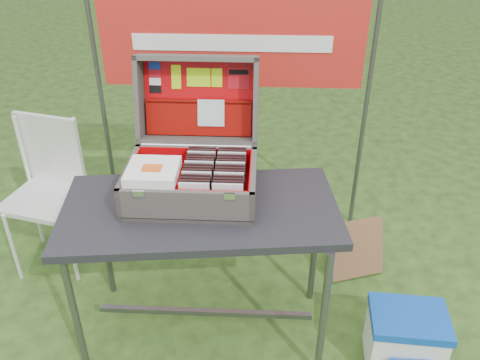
# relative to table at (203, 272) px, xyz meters

# --- Properties ---
(ground) EXTENTS (80.00, 80.00, 0.00)m
(ground) POSITION_rel_table_xyz_m (0.09, -0.05, -0.41)
(ground) COLOR #293A16
(ground) RESTS_ON ground
(table) EXTENTS (1.38, 0.80, 0.82)m
(table) POSITION_rel_table_xyz_m (0.00, 0.00, 0.00)
(table) COLOR black
(table) RESTS_ON ground
(table_top) EXTENTS (1.38, 0.80, 0.04)m
(table_top) POSITION_rel_table_xyz_m (0.00, 0.00, 0.39)
(table_top) COLOR black
(table_top) RESTS_ON ground
(table_leg_fl) EXTENTS (0.04, 0.04, 0.78)m
(table_leg_fl) POSITION_rel_table_xyz_m (-0.60, -0.27, -0.02)
(table_leg_fl) COLOR #59595B
(table_leg_fl) RESTS_ON ground
(table_leg_fr) EXTENTS (0.04, 0.04, 0.78)m
(table_leg_fr) POSITION_rel_table_xyz_m (0.60, -0.27, -0.02)
(table_leg_fr) COLOR #59595B
(table_leg_fr) RESTS_ON ground
(table_leg_bl) EXTENTS (0.04, 0.04, 0.78)m
(table_leg_bl) POSITION_rel_table_xyz_m (-0.60, 0.27, -0.02)
(table_leg_bl) COLOR #59595B
(table_leg_bl) RESTS_ON ground
(table_leg_br) EXTENTS (0.04, 0.04, 0.78)m
(table_leg_br) POSITION_rel_table_xyz_m (0.60, 0.27, -0.02)
(table_leg_br) COLOR #59595B
(table_leg_br) RESTS_ON ground
(table_brace) EXTENTS (1.16, 0.03, 0.03)m
(table_brace) POSITION_rel_table_xyz_m (0.00, -0.00, -0.29)
(table_brace) COLOR #59595B
(table_brace) RESTS_ON ground
(suitcase) EXTENTS (0.62, 0.60, 0.58)m
(suitcase) POSITION_rel_table_xyz_m (-0.05, 0.14, 0.70)
(suitcase) COLOR #605C57
(suitcase) RESTS_ON table
(suitcase_base_bottom) EXTENTS (0.62, 0.44, 0.02)m
(suitcase_base_bottom) POSITION_rel_table_xyz_m (-0.05, 0.08, 0.42)
(suitcase_base_bottom) COLOR #605C57
(suitcase_base_bottom) RESTS_ON table_top
(suitcase_base_wall_front) EXTENTS (0.62, 0.02, 0.17)m
(suitcase_base_wall_front) POSITION_rel_table_xyz_m (-0.05, -0.13, 0.49)
(suitcase_base_wall_front) COLOR #605C57
(suitcase_base_wall_front) RESTS_ON table_top
(suitcase_base_wall_back) EXTENTS (0.62, 0.02, 0.17)m
(suitcase_base_wall_back) POSITION_rel_table_xyz_m (-0.05, 0.29, 0.49)
(suitcase_base_wall_back) COLOR #605C57
(suitcase_base_wall_back) RESTS_ON table_top
(suitcase_base_wall_left) EXTENTS (0.02, 0.44, 0.17)m
(suitcase_base_wall_left) POSITION_rel_table_xyz_m (-0.35, 0.08, 0.49)
(suitcase_base_wall_left) COLOR #605C57
(suitcase_base_wall_left) RESTS_ON table_top
(suitcase_base_wall_right) EXTENTS (0.02, 0.44, 0.17)m
(suitcase_base_wall_right) POSITION_rel_table_xyz_m (0.25, 0.08, 0.49)
(suitcase_base_wall_right) COLOR #605C57
(suitcase_base_wall_right) RESTS_ON table_top
(suitcase_liner_floor) EXTENTS (0.57, 0.39, 0.01)m
(suitcase_liner_floor) POSITION_rel_table_xyz_m (-0.05, 0.08, 0.44)
(suitcase_liner_floor) COLOR red
(suitcase_liner_floor) RESTS_ON suitcase_base_bottom
(suitcase_latch_left) EXTENTS (0.05, 0.01, 0.03)m
(suitcase_latch_left) POSITION_rel_table_xyz_m (-0.25, -0.14, 0.57)
(suitcase_latch_left) COLOR silver
(suitcase_latch_left) RESTS_ON suitcase_base_wall_front
(suitcase_latch_right) EXTENTS (0.05, 0.01, 0.03)m
(suitcase_latch_right) POSITION_rel_table_xyz_m (0.15, -0.14, 0.57)
(suitcase_latch_right) COLOR silver
(suitcase_latch_right) RESTS_ON suitcase_base_wall_front
(suitcase_hinge) EXTENTS (0.56, 0.02, 0.02)m
(suitcase_hinge) POSITION_rel_table_xyz_m (-0.05, 0.30, 0.58)
(suitcase_hinge) COLOR silver
(suitcase_hinge) RESTS_ON suitcase_base_wall_back
(suitcase_lid_back) EXTENTS (0.62, 0.13, 0.44)m
(suitcase_lid_back) POSITION_rel_table_xyz_m (-0.05, 0.51, 0.75)
(suitcase_lid_back) COLOR #605C57
(suitcase_lid_back) RESTS_ON suitcase_base_wall_back
(suitcase_lid_rim_far) EXTENTS (0.62, 0.17, 0.06)m
(suitcase_lid_rim_far) POSITION_rel_table_xyz_m (-0.05, 0.49, 0.97)
(suitcase_lid_rim_far) COLOR #605C57
(suitcase_lid_rim_far) RESTS_ON suitcase_lid_back
(suitcase_lid_rim_near) EXTENTS (0.62, 0.17, 0.06)m
(suitcase_lid_rim_near) POSITION_rel_table_xyz_m (-0.05, 0.39, 0.57)
(suitcase_lid_rim_near) COLOR #605C57
(suitcase_lid_rim_near) RESTS_ON suitcase_lid_back
(suitcase_lid_rim_left) EXTENTS (0.02, 0.27, 0.47)m
(suitcase_lid_rim_left) POSITION_rel_table_xyz_m (-0.35, 0.44, 0.77)
(suitcase_lid_rim_left) COLOR #605C57
(suitcase_lid_rim_left) RESTS_ON suitcase_lid_back
(suitcase_lid_rim_right) EXTENTS (0.02, 0.27, 0.47)m
(suitcase_lid_rim_right) POSITION_rel_table_xyz_m (0.25, 0.44, 0.77)
(suitcase_lid_rim_right) COLOR #605C57
(suitcase_lid_rim_right) RESTS_ON suitcase_lid_back
(suitcase_lid_liner) EXTENTS (0.57, 0.10, 0.38)m
(suitcase_lid_liner) POSITION_rel_table_xyz_m (-0.05, 0.49, 0.76)
(suitcase_lid_liner) COLOR red
(suitcase_lid_liner) RESTS_ON suitcase_lid_back
(suitcase_liner_wall_front) EXTENTS (0.57, 0.01, 0.14)m
(suitcase_liner_wall_front) POSITION_rel_table_xyz_m (-0.05, -0.11, 0.50)
(suitcase_liner_wall_front) COLOR red
(suitcase_liner_wall_front) RESTS_ON suitcase_base_bottom
(suitcase_liner_wall_back) EXTENTS (0.57, 0.01, 0.14)m
(suitcase_liner_wall_back) POSITION_rel_table_xyz_m (-0.05, 0.28, 0.50)
(suitcase_liner_wall_back) COLOR red
(suitcase_liner_wall_back) RESTS_ON suitcase_base_bottom
(suitcase_liner_wall_left) EXTENTS (0.01, 0.39, 0.14)m
(suitcase_liner_wall_left) POSITION_rel_table_xyz_m (-0.33, 0.08, 0.50)
(suitcase_liner_wall_left) COLOR red
(suitcase_liner_wall_left) RESTS_ON suitcase_base_bottom
(suitcase_liner_wall_right) EXTENTS (0.01, 0.39, 0.14)m
(suitcase_liner_wall_right) POSITION_rel_table_xyz_m (0.23, 0.08, 0.50)
(suitcase_liner_wall_right) COLOR red
(suitcase_liner_wall_right) RESTS_ON suitcase_base_bottom
(suitcase_lid_pocket) EXTENTS (0.55, 0.07, 0.18)m
(suitcase_lid_pocket) POSITION_rel_table_xyz_m (-0.05, 0.45, 0.66)
(suitcase_lid_pocket) COLOR #7D0904
(suitcase_lid_pocket) RESTS_ON suitcase_lid_liner
(suitcase_pocket_edge) EXTENTS (0.54, 0.02, 0.02)m
(suitcase_pocket_edge) POSITION_rel_table_xyz_m (-0.05, 0.46, 0.75)
(suitcase_pocket_edge) COLOR #7D0904
(suitcase_pocket_edge) RESTS_ON suitcase_lid_pocket
(suitcase_pocket_cd) EXTENTS (0.14, 0.04, 0.14)m
(suitcase_pocket_cd) POSITION_rel_table_xyz_m (0.02, 0.44, 0.70)
(suitcase_pocket_cd) COLOR silver
(suitcase_pocket_cd) RESTS_ON suitcase_lid_pocket
(lid_sticker_cc_a) EXTENTS (0.06, 0.01, 0.04)m
(lid_sticker_cc_a) POSITION_rel_table_xyz_m (-0.28, 0.52, 0.92)
(lid_sticker_cc_a) COLOR #1933B2
(lid_sticker_cc_a) RESTS_ON suitcase_lid_liner
(lid_sticker_cc_b) EXTENTS (0.06, 0.01, 0.04)m
(lid_sticker_cc_b) POSITION_rel_table_xyz_m (-0.28, 0.51, 0.88)
(lid_sticker_cc_b) COLOR #B20F19
(lid_sticker_cc_b) RESTS_ON suitcase_lid_liner
(lid_sticker_cc_c) EXTENTS (0.06, 0.01, 0.04)m
(lid_sticker_cc_c) POSITION_rel_table_xyz_m (-0.28, 0.51, 0.84)
(lid_sticker_cc_c) COLOR white
(lid_sticker_cc_c) RESTS_ON suitcase_lid_liner
(lid_sticker_cc_d) EXTENTS (0.06, 0.01, 0.04)m
(lid_sticker_cc_d) POSITION_rel_table_xyz_m (-0.28, 0.50, 0.80)
(lid_sticker_cc_d) COLOR black
(lid_sticker_cc_d) RESTS_ON suitcase_lid_liner
(lid_card_neon_tall) EXTENTS (0.05, 0.03, 0.12)m
(lid_card_neon_tall) POSITION_rel_table_xyz_m (-0.16, 0.51, 0.86)
(lid_card_neon_tall) COLOR #AFE90E
(lid_card_neon_tall) RESTS_ON suitcase_lid_liner
(lid_card_neon_main) EXTENTS (0.12, 0.03, 0.09)m
(lid_card_neon_main) POSITION_rel_table_xyz_m (-0.05, 0.51, 0.86)
(lid_card_neon_main) COLOR #AFE90E
(lid_card_neon_main) RESTS_ON suitcase_lid_liner
(lid_card_neon_small) EXTENTS (0.06, 0.03, 0.09)m
(lid_card_neon_small) POSITION_rel_table_xyz_m (0.05, 0.51, 0.86)
(lid_card_neon_small) COLOR #AFE90E
(lid_card_neon_small) RESTS_ON suitcase_lid_liner
(lid_sticker_band) EXTENTS (0.11, 0.03, 0.11)m
(lid_sticker_band) POSITION_rel_table_xyz_m (0.16, 0.51, 0.86)
(lid_sticker_band) COLOR #B20F19
(lid_sticker_band) RESTS_ON suitcase_lid_liner
(lid_sticker_band_bar) EXTENTS (0.10, 0.01, 0.02)m
(lid_sticker_band_bar) POSITION_rel_table_xyz_m (0.16, 0.52, 0.89)
(lid_sticker_band_bar) COLOR black
(lid_sticker_band_bar) RESTS_ON suitcase_lid_liner
(cd_left_0) EXTENTS (0.14, 0.01, 0.16)m
(cd_left_0) POSITION_rel_table_xyz_m (-0.01, -0.09, 0.52)
(cd_left_0) COLOR silver
(cd_left_0) RESTS_ON suitcase_liner_floor
(cd_left_1) EXTENTS (0.14, 0.01, 0.16)m
(cd_left_1) POSITION_rel_table_xyz_m (-0.01, -0.07, 0.52)
(cd_left_1) COLOR black
(cd_left_1) RESTS_ON suitcase_liner_floor
(cd_left_2) EXTENTS (0.14, 0.01, 0.16)m
(cd_left_2) POSITION_rel_table_xyz_m (-0.01, -0.04, 0.52)
(cd_left_2) COLOR black
(cd_left_2) RESTS_ON suitcase_liner_floor
(cd_left_3) EXTENTS (0.14, 0.01, 0.16)m
(cd_left_3) POSITION_rel_table_xyz_m (-0.01, -0.02, 0.52)
(cd_left_3) COLOR black
(cd_left_3) RESTS_ON suitcase_liner_floor
(cd_left_4) EXTENTS (0.14, 0.01, 0.16)m
(cd_left_4) POSITION_rel_table_xyz_m (-0.01, 0.01, 0.52)
(cd_left_4) COLOR silver
(cd_left_4) RESTS_ON suitcase_liner_floor
(cd_left_5) EXTENTS (0.14, 0.01, 0.16)m
(cd_left_5) POSITION_rel_table_xyz_m (-0.01, 0.03, 0.52)
(cd_left_5) COLOR black
(cd_left_5) RESTS_ON suitcase_liner_floor
(cd_left_6) EXTENTS (0.14, 0.01, 0.16)m
(cd_left_6) POSITION_rel_table_xyz_m (-0.01, 0.06, 0.52)
(cd_left_6) COLOR black
(cd_left_6) RESTS_ON suitcase_liner_floor
(cd_left_7) EXTENTS (0.14, 0.01, 0.16)m
(cd_left_7) POSITION_rel_table_xyz_m (-0.01, 0.08, 0.52)
(cd_left_7) COLOR black
(cd_left_7) RESTS_ON suitcase_liner_floor
(cd_left_8) EXTENTS (0.14, 0.01, 0.16)m
(cd_left_8) POSITION_rel_table_xyz_m (-0.01, 0.11, 0.52)
(cd_left_8) COLOR silver
(cd_left_8) RESTS_ON suitcase_liner_floor
(cd_left_9) EXTENTS (0.14, 0.01, 0.16)m
(cd_left_9) POSITION_rel_table_xyz_m (-0.01, 0.13, 0.52)
(cd_left_9) COLOR black
(cd_left_9) RESTS_ON suitcase_liner_floor
(cd_left_10) EXTENTS (0.14, 0.01, 0.16)m
(cd_left_10) POSITION_rel_table_xyz_m (-0.01, 0.15, 0.52)
(cd_left_10) COLOR black
(cd_left_10) RESTS_ON suitcase_liner_floor
(cd_left_11) EXTENTS (0.14, 0.01, 0.16)m
(cd_left_11) POSITION_rel_table_xyz_m (-0.01, 0.18, 0.52)
(cd_left_11) COLOR black
(cd_left_11) RESTS_ON suitcase_liner_floor
(cd_left_12) EXTENTS (0.14, 0.01, 0.16)m
(cd_left_12) POSITION_rel_table_xyz_m (-0.01, 0.20, 0.52)
(cd_left_12) COLOR silver
(cd_left_12) RESTS_ON suitcase_liner_floor
(cd_left_13) EXTENTS (0.14, 0.01, 0.16)m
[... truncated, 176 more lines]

